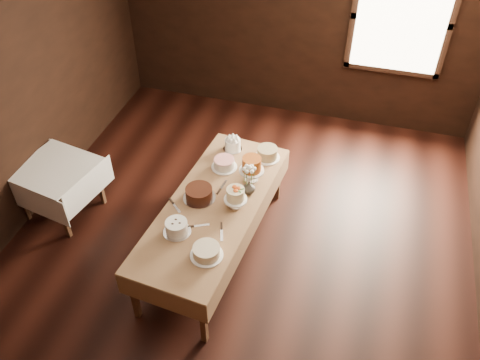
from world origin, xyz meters
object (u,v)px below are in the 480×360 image
object	(u,v)px
cake_cream	(206,252)
cake_speckled	(267,153)
cake_server_d	(246,194)
cake_lattice	(224,164)
cake_server_b	(222,235)
cake_meringue	(233,145)
cake_server_a	(202,225)
cake_flowers	(236,199)
cake_caramel	(252,170)
cake_swirl	(177,228)
cake_server_e	(177,208)
cake_chocolate	(199,194)
cake_server_c	(224,184)
display_table	(214,208)
flower_vase	(249,187)
side_table	(56,173)

from	to	relation	value
cake_cream	cake_speckled	bearing A→B (deg)	83.05
cake_server_d	cake_lattice	bearing A→B (deg)	86.87
cake_server_b	cake_meringue	bearing A→B (deg)	173.95
cake_speckled	cake_server_a	world-z (taller)	cake_speckled
cake_flowers	cake_cream	distance (m)	0.70
cake_lattice	cake_caramel	distance (m)	0.37
cake_swirl	cake_server_e	xyz separation A→B (m)	(-0.13, 0.30, -0.06)
cake_chocolate	cake_server_a	xyz separation A→B (m)	(0.15, -0.36, -0.06)
cake_lattice	cake_server_d	size ratio (longest dim) A/B	1.18
cake_server_c	cake_server_b	bearing A→B (deg)	-157.42
display_table	cake_server_c	world-z (taller)	cake_server_c
cake_caramel	flower_vase	bearing A→B (deg)	-82.23
display_table	cake_server_c	bearing A→B (deg)	88.21
flower_vase	display_table	bearing A→B (deg)	-138.17
cake_flowers	cake_server_c	bearing A→B (deg)	127.93
display_table	cake_chocolate	distance (m)	0.20
cake_chocolate	cake_server_e	size ratio (longest dim) A/B	1.63
cake_flowers	flower_vase	bearing A→B (deg)	72.74
cake_caramel	cake_server_e	distance (m)	0.89
cake_server_a	cake_server_e	distance (m)	0.36
cake_server_a	cake_server_b	distance (m)	0.23
cake_server_c	cake_server_d	bearing A→B (deg)	-98.56
cake_swirl	display_table	bearing A→B (deg)	65.98
display_table	cake_meringue	world-z (taller)	cake_meringue
cake_meringue	side_table	bearing A→B (deg)	-155.66
cake_chocolate	cake_server_a	bearing A→B (deg)	-66.77
cake_flowers	cake_server_a	world-z (taller)	cake_flowers
cake_speckled	cake_lattice	size ratio (longest dim) A/B	1.12
cake_swirl	flower_vase	size ratio (longest dim) A/B	2.15
cake_chocolate	cake_speckled	bearing A→B (deg)	58.73
side_table	cake_lattice	xyz separation A→B (m)	(1.83, 0.49, 0.16)
cake_chocolate	cake_server_a	world-z (taller)	cake_chocolate
cake_speckled	cake_flowers	distance (m)	0.86
cake_server_c	cake_server_d	xyz separation A→B (m)	(0.26, -0.07, 0.00)
cake_caramel	cake_speckled	bearing A→B (deg)	80.06
cake_cream	cake_server_c	xyz separation A→B (m)	(-0.15, 0.97, -0.05)
cake_speckled	cake_server_d	size ratio (longest dim) A/B	1.33
cake_lattice	cake_flowers	world-z (taller)	cake_flowers
cake_server_a	side_table	bearing A→B (deg)	141.53
cake_meringue	cake_cream	xyz separation A→B (m)	(0.23, -1.58, -0.02)
cake_meringue	cake_caramel	size ratio (longest dim) A/B	0.82
cake_speckled	cake_chocolate	bearing A→B (deg)	-121.27
cake_caramel	cake_cream	size ratio (longest dim) A/B	0.93
cake_chocolate	display_table	bearing A→B (deg)	-13.50
display_table	cake_swirl	bearing A→B (deg)	-114.02
cake_cream	cake_chocolate	bearing A→B (deg)	114.70
cake_caramel	cake_server_b	bearing A→B (deg)	-94.03
side_table	flower_vase	size ratio (longest dim) A/B	6.69
cake_cream	cake_server_d	bearing A→B (deg)	82.49
cake_caramel	cake_server_b	world-z (taller)	cake_caramel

